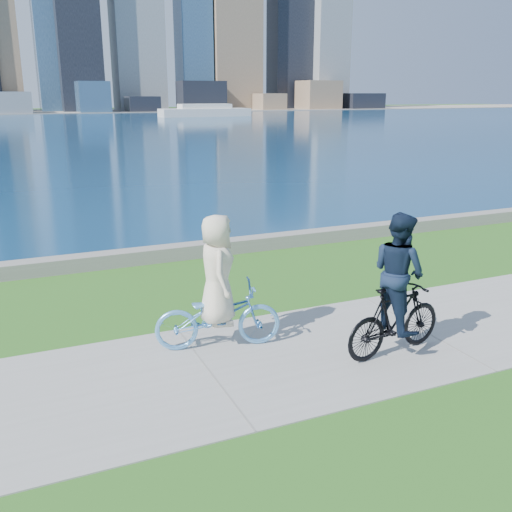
{
  "coord_description": "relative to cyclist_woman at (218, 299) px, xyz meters",
  "views": [
    {
      "loc": [
        -2.49,
        -7.47,
        4.11
      ],
      "look_at": [
        1.69,
        2.1,
        1.1
      ],
      "focal_mm": 40.0,
      "sensor_mm": 36.0,
      "label": 1
    }
  ],
  "objects": [
    {
      "name": "ferry_far",
      "position": [
        30.19,
        90.02,
        0.04
      ],
      "size": [
        15.87,
        4.53,
        2.15
      ],
      "color": "silver",
      "rests_on": "ground"
    },
    {
      "name": "seawall",
      "position": [
        -0.43,
        5.41,
        -0.68
      ],
      "size": [
        90.0,
        0.5,
        0.35
      ],
      "primitive_type": "cube",
      "color": "slate",
      "rests_on": "ground"
    },
    {
      "name": "far_shore",
      "position": [
        -0.43,
        129.21,
        -0.79
      ],
      "size": [
        320.0,
        30.0,
        0.12
      ],
      "primitive_type": "cube",
      "color": "gray",
      "rests_on": "ground"
    },
    {
      "name": "cyclist_woman",
      "position": [
        0.0,
        0.0,
        0.0
      ],
      "size": [
        1.17,
        2.19,
        2.24
      ],
      "rotation": [
        0.0,
        0.0,
        1.35
      ],
      "color": "#62ACEE",
      "rests_on": "ground"
    },
    {
      "name": "bay_water",
      "position": [
        -0.43,
        71.21,
        -0.85
      ],
      "size": [
        320.0,
        131.0,
        0.01
      ],
      "primitive_type": "cube",
      "color": "navy",
      "rests_on": "ground"
    },
    {
      "name": "cyclist_man",
      "position": [
        2.52,
        -1.37,
        0.15
      ],
      "size": [
        0.83,
        1.99,
        2.33
      ],
      "rotation": [
        0.0,
        0.0,
        1.71
      ],
      "color": "black",
      "rests_on": "ground"
    },
    {
      "name": "ground",
      "position": [
        -0.43,
        -0.79,
        -0.85
      ],
      "size": [
        320.0,
        320.0,
        0.0
      ],
      "primitive_type": "plane",
      "color": "#235716",
      "rests_on": "ground"
    },
    {
      "name": "concrete_path",
      "position": [
        -0.43,
        -0.79,
        -0.84
      ],
      "size": [
        80.0,
        3.5,
        0.02
      ],
      "primitive_type": "cube",
      "color": "gray",
      "rests_on": "ground"
    }
  ]
}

